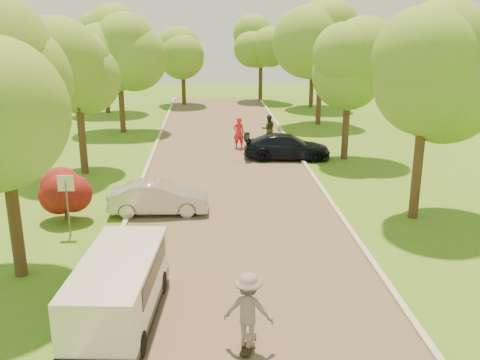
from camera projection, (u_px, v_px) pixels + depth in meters
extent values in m
plane|color=#3B751B|center=(244.00, 285.00, 15.18)|extent=(100.00, 100.00, 0.00)
cube|color=#4C4438|center=(231.00, 196.00, 22.83)|extent=(8.00, 60.00, 0.01)
cube|color=#B2AD9E|center=(135.00, 196.00, 22.57)|extent=(0.18, 60.00, 0.12)
cube|color=#B2AD9E|center=(325.00, 193.00, 23.05)|extent=(0.18, 60.00, 0.12)
cylinder|color=#59595E|center=(68.00, 208.00, 18.38)|extent=(0.06, 0.06, 2.00)
cube|color=white|center=(66.00, 183.00, 18.12)|extent=(0.55, 0.04, 0.55)
cylinder|color=#382619|center=(66.00, 211.00, 19.97)|extent=(0.12, 0.12, 0.70)
sphere|color=#590F0F|center=(64.00, 192.00, 19.75)|extent=(1.70, 1.70, 1.70)
cylinder|color=#382619|center=(15.00, 218.00, 15.24)|extent=(0.36, 0.36, 3.60)
sphere|color=#599227|center=(0.00, 107.00, 14.32)|extent=(4.60, 4.60, 4.60)
sphere|color=#599227|center=(23.00, 81.00, 14.17)|extent=(3.45, 3.45, 3.45)
cylinder|color=#382619|center=(83.00, 142.00, 25.79)|extent=(0.36, 0.36, 3.15)
sphere|color=#599227|center=(77.00, 83.00, 24.97)|extent=(4.20, 4.20, 4.20)
sphere|color=#599227|center=(90.00, 69.00, 24.83)|extent=(3.15, 3.15, 3.15)
cylinder|color=#382619|center=(122.00, 104.00, 35.28)|extent=(0.36, 0.36, 3.83)
sphere|color=#599227|center=(118.00, 52.00, 34.31)|extent=(4.80, 4.80, 4.80)
sphere|color=#599227|center=(129.00, 40.00, 34.15)|extent=(3.60, 3.60, 3.60)
cylinder|color=#382619|center=(417.00, 169.00, 19.81)|extent=(0.36, 0.36, 3.83)
sphere|color=#599227|center=(427.00, 76.00, 18.83)|extent=(5.00, 5.00, 5.00)
sphere|color=#599227|center=(450.00, 54.00, 18.66)|extent=(3.75, 3.75, 3.75)
cylinder|color=#382619|center=(346.00, 128.00, 28.46)|extent=(0.36, 0.36, 3.38)
sphere|color=#599227|center=(349.00, 71.00, 27.59)|extent=(4.40, 4.40, 4.40)
sphere|color=#599227|center=(362.00, 58.00, 27.44)|extent=(3.30, 3.30, 3.30)
cylinder|color=#382619|center=(319.00, 96.00, 37.96)|extent=(0.36, 0.36, 4.05)
sphere|color=#599227|center=(321.00, 44.00, 36.92)|extent=(5.20, 5.20, 5.20)
sphere|color=#599227|center=(333.00, 32.00, 36.75)|extent=(3.90, 3.90, 3.90)
cylinder|color=#382619|center=(107.00, 90.00, 42.82)|extent=(0.36, 0.36, 3.60)
sphere|color=#599227|center=(103.00, 48.00, 41.87)|extent=(5.00, 5.00, 5.00)
sphere|color=#599227|center=(113.00, 38.00, 41.70)|extent=(3.75, 3.75, 3.75)
cylinder|color=#382619|center=(312.00, 85.00, 45.69)|extent=(0.36, 0.36, 3.83)
sphere|color=#599227|center=(313.00, 44.00, 44.71)|extent=(5.00, 5.00, 5.00)
sphere|color=#599227|center=(322.00, 34.00, 44.54)|extent=(3.75, 3.75, 3.75)
cylinder|color=#382619|center=(184.00, 85.00, 47.02)|extent=(0.36, 0.36, 3.38)
sphere|color=#599227|center=(182.00, 49.00, 46.13)|extent=(4.80, 4.80, 4.80)
sphere|color=#599227|center=(191.00, 40.00, 45.96)|extent=(3.60, 3.60, 3.60)
cylinder|color=#382619|center=(260.00, 81.00, 49.32)|extent=(0.36, 0.36, 3.60)
sphere|color=#599227|center=(261.00, 44.00, 48.37)|extent=(5.00, 5.00, 5.00)
sphere|color=#599227|center=(269.00, 36.00, 48.20)|extent=(3.75, 3.75, 3.75)
cube|color=silver|center=(119.00, 288.00, 13.11)|extent=(2.10, 4.51, 1.51)
cube|color=black|center=(120.00, 311.00, 13.30)|extent=(2.13, 4.60, 0.27)
cube|color=black|center=(120.00, 270.00, 13.23)|extent=(2.02, 3.24, 0.50)
cylinder|color=black|center=(70.00, 343.00, 11.91)|extent=(0.27, 0.62, 0.60)
cylinder|color=black|center=(139.00, 344.00, 11.87)|extent=(0.27, 0.62, 0.60)
cylinder|color=black|center=(105.00, 282.00, 14.70)|extent=(0.27, 0.62, 0.60)
cylinder|color=black|center=(161.00, 282.00, 14.67)|extent=(0.27, 0.62, 0.60)
imported|color=#B7B7BC|center=(159.00, 198.00, 20.62)|extent=(3.84, 1.37, 1.26)
imported|color=black|center=(287.00, 147.00, 28.77)|extent=(4.79, 2.27, 1.35)
cube|color=black|center=(248.00, 344.00, 12.21)|extent=(0.47, 0.94, 0.02)
cylinder|color=#BFCC4C|center=(254.00, 339.00, 12.52)|extent=(0.05, 0.08, 0.07)
cylinder|color=#BFCC4C|center=(247.00, 338.00, 12.54)|extent=(0.05, 0.08, 0.07)
cylinder|color=#BFCC4C|center=(249.00, 355.00, 11.91)|extent=(0.05, 0.08, 0.07)
cylinder|color=#BFCC4C|center=(242.00, 354.00, 11.94)|extent=(0.05, 0.08, 0.07)
imported|color=slate|center=(248.00, 310.00, 11.96)|extent=(1.26, 0.91, 1.76)
imported|color=red|center=(239.00, 133.00, 31.06)|extent=(0.75, 0.57, 1.85)
imported|color=#2C341F|center=(268.00, 129.00, 32.44)|extent=(0.88, 0.71, 1.74)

